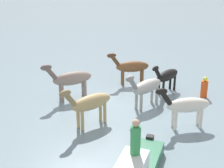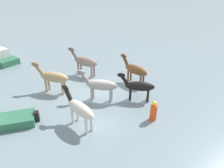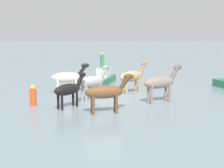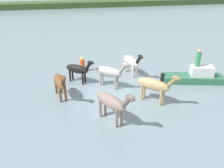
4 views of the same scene
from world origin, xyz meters
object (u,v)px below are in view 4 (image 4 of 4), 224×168
at_px(horse_pinto_flank, 131,61).
at_px(person_watcher_seated, 198,59).
at_px(horse_gray_outer, 155,85).
at_px(horse_dun_straggler, 110,72).
at_px(buoy_channel_marker, 82,65).
at_px(boat_launch_far, 195,78).
at_px(horse_dark_mare, 112,102).
at_px(horse_lead, 60,82).
at_px(horse_chestnut_trailing, 78,69).

distance_m(horse_pinto_flank, person_watcher_seated, 4.60).
relative_size(horse_gray_outer, horse_dun_straggler, 1.03).
height_order(horse_dun_straggler, buoy_channel_marker, horse_dun_straggler).
xyz_separation_m(boat_launch_far, person_watcher_seated, (0.02, 0.00, 1.42)).
xyz_separation_m(horse_dun_straggler, horse_pinto_flank, (2.00, 1.64, -0.02)).
bearing_deg(horse_gray_outer, horse_dark_mare, -106.90).
xyz_separation_m(horse_dun_straggler, boat_launch_far, (5.98, -0.55, -0.76)).
distance_m(horse_gray_outer, horse_dark_mare, 3.15).
bearing_deg(boat_launch_far, horse_lead, -163.28).
relative_size(horse_chestnut_trailing, person_watcher_seated, 1.65).
distance_m(horse_pinto_flank, buoy_channel_marker, 3.84).
bearing_deg(horse_pinto_flank, person_watcher_seated, 47.99).
height_order(horse_gray_outer, buoy_channel_marker, horse_gray_outer).
bearing_deg(buoy_channel_marker, horse_chestnut_trailing, -104.02).
xyz_separation_m(horse_pinto_flank, buoy_channel_marker, (-3.49, 1.51, -0.54)).
bearing_deg(horse_chestnut_trailing, person_watcher_seated, 28.03).
distance_m(horse_gray_outer, person_watcher_seated, 4.40).
bearing_deg(person_watcher_seated, horse_lead, -178.68).
bearing_deg(person_watcher_seated, horse_gray_outer, -153.53).
bearing_deg(horse_lead, buoy_channel_marker, 143.98).
bearing_deg(boat_launch_far, buoy_channel_marker, 169.02).
distance_m(horse_lead, horse_chestnut_trailing, 2.31).
xyz_separation_m(horse_dark_mare, person_watcher_seated, (6.74, 3.30, 0.58)).
xyz_separation_m(boat_launch_far, buoy_channel_marker, (-7.46, 3.70, 0.20)).
xyz_separation_m(horse_pinto_flank, person_watcher_seated, (3.99, -2.19, 0.67)).
bearing_deg(horse_dark_mare, horse_lead, -170.70).
bearing_deg(person_watcher_seated, buoy_channel_marker, 153.68).
relative_size(horse_dark_mare, horse_pinto_flank, 1.02).
bearing_deg(horse_gray_outer, horse_lead, -150.44).
height_order(horse_gray_outer, horse_pinto_flank, horse_gray_outer).
distance_m(horse_gray_outer, horse_chestnut_trailing, 5.49).
bearing_deg(horse_chestnut_trailing, horse_dun_straggler, 9.28).
bearing_deg(person_watcher_seated, horse_pinto_flank, 151.30).
bearing_deg(horse_dun_straggler, horse_dark_mare, -57.92).
distance_m(horse_pinto_flank, horse_chestnut_trailing, 4.00).
distance_m(horse_dark_mare, horse_lead, 3.95).
bearing_deg(horse_lead, boat_launch_far, 79.05).
xyz_separation_m(horse_gray_outer, horse_dun_straggler, (-2.10, 2.49, -0.03)).
xyz_separation_m(horse_pinto_flank, horse_chestnut_trailing, (-3.98, -0.45, -0.08)).
distance_m(horse_gray_outer, horse_lead, 5.58).
relative_size(horse_dark_mare, buoy_channel_marker, 2.21).
bearing_deg(horse_lead, person_watcher_seated, 79.07).
bearing_deg(buoy_channel_marker, horse_pinto_flank, -23.46).
bearing_deg(boat_launch_far, horse_chestnut_trailing, -176.93).
distance_m(horse_chestnut_trailing, boat_launch_far, 8.17).
xyz_separation_m(horse_gray_outer, buoy_channel_marker, (-3.58, 5.64, -0.59)).
bearing_deg(horse_gray_outer, horse_chestnut_trailing, -174.47).
bearing_deg(horse_dun_straggler, horse_pinto_flank, 82.36).
height_order(horse_dark_mare, person_watcher_seated, person_watcher_seated).
distance_m(boat_launch_far, person_watcher_seated, 1.42).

